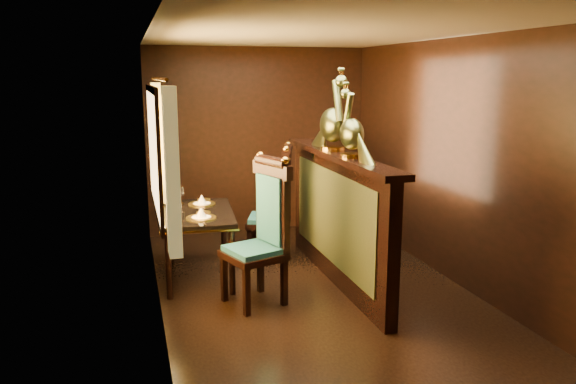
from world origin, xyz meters
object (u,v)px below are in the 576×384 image
(chair_right, at_px, (280,201))
(peacock_left, at_px, (352,120))
(peacock_right, at_px, (333,110))
(dining_table, at_px, (197,218))
(chair_left, at_px, (265,226))

(chair_right, bearing_deg, peacock_left, -50.72)
(peacock_right, bearing_deg, dining_table, 166.65)
(dining_table, height_order, peacock_right, peacock_right)
(dining_table, bearing_deg, peacock_left, -26.07)
(peacock_right, bearing_deg, chair_left, -150.55)
(peacock_right, bearing_deg, chair_right, 124.32)
(dining_table, distance_m, peacock_left, 1.93)
(dining_table, bearing_deg, peacock_right, -8.19)
(chair_left, height_order, peacock_right, peacock_right)
(chair_left, xyz_separation_m, chair_right, (0.43, 1.07, -0.02))
(chair_right, distance_m, peacock_right, 1.28)
(dining_table, relative_size, peacock_left, 1.83)
(chair_left, height_order, chair_right, chair_left)
(chair_right, xyz_separation_m, peacock_right, (0.41, -0.60, 1.06))
(dining_table, bearing_deg, chair_right, 20.66)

